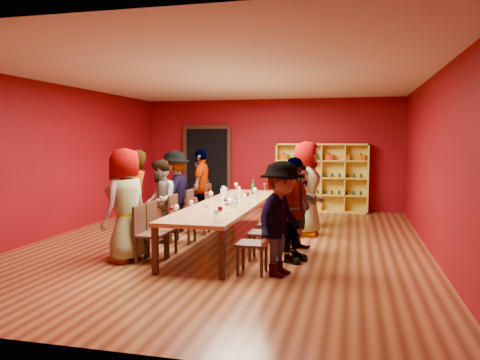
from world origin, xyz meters
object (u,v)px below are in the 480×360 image
at_px(chair_person_left_1, 158,225).
at_px(person_left_3, 175,192).
at_px(person_left_1, 135,202).
at_px(chair_person_left_2, 179,216).
at_px(person_left_2, 160,201).
at_px(chair_person_right_1, 268,229).
at_px(chair_person_right_2, 276,221).
at_px(spittoon_bowl, 231,201).
at_px(chair_person_left_0, 146,231).
at_px(chair_person_right_0, 258,239).
at_px(chair_person_right_4, 292,204).
at_px(chair_person_left_4, 213,201).
at_px(person_left_0, 126,205).
at_px(wine_bottle, 253,188).
at_px(person_right_2, 296,207).
at_px(chair_person_right_3, 286,210).
at_px(person_right_4, 309,186).
at_px(person_right_0, 281,219).
at_px(shelving_unit, 322,174).
at_px(tasting_table, 228,206).
at_px(chair_person_left_3, 195,209).
at_px(person_right_1, 293,210).
at_px(person_left_4, 201,186).
at_px(person_right_3, 306,188).

xyz_separation_m(chair_person_left_1, person_left_3, (-0.42, 1.88, 0.34)).
height_order(person_left_1, chair_person_left_2, person_left_1).
relative_size(person_left_1, person_left_2, 1.13).
height_order(chair_person_left_1, chair_person_right_1, same).
distance_m(chair_person_right_2, spittoon_bowl, 0.88).
height_order(chair_person_left_0, chair_person_right_0, same).
bearing_deg(chair_person_right_0, chair_person_right_4, 90.00).
height_order(chair_person_left_4, chair_person_right_2, same).
bearing_deg(person_left_0, person_left_1, -159.68).
height_order(chair_person_right_0, wine_bottle, wine_bottle).
distance_m(person_right_2, chair_person_right_3, 1.39).
bearing_deg(person_right_4, chair_person_right_2, 151.34).
bearing_deg(person_right_0, shelving_unit, 19.19).
distance_m(chair_person_right_3, chair_person_right_4, 0.89).
bearing_deg(person_right_2, chair_person_left_1, 133.78).
distance_m(tasting_table, chair_person_left_0, 1.83).
relative_size(chair_person_left_1, person_left_2, 0.58).
xyz_separation_m(chair_person_left_3, spittoon_bowl, (1.00, -0.95, 0.32)).
bearing_deg(person_left_3, person_right_0, 46.35).
distance_m(chair_person_left_2, person_right_1, 2.40).
bearing_deg(chair_person_right_3, chair_person_right_2, -90.00).
bearing_deg(person_left_0, wine_bottle, 166.73).
bearing_deg(chair_person_left_4, chair_person_right_0, -64.28).
distance_m(chair_person_left_0, person_left_4, 3.58).
distance_m(chair_person_right_2, person_right_2, 0.45).
xyz_separation_m(chair_person_right_4, spittoon_bowl, (-0.82, -2.18, 0.32)).
xyz_separation_m(tasting_table, chair_person_right_2, (0.91, -0.22, -0.20)).
relative_size(person_left_1, person_right_3, 0.93).
xyz_separation_m(tasting_table, person_left_1, (-1.32, -1.12, 0.17)).
relative_size(person_left_4, spittoon_bowl, 6.08).
bearing_deg(chair_person_right_3, person_right_4, 68.04).
relative_size(person_left_2, chair_person_right_2, 1.72).
bearing_deg(chair_person_right_3, spittoon_bowl, -122.46).
xyz_separation_m(person_left_4, chair_person_right_2, (2.09, -2.21, -0.34)).
xyz_separation_m(person_left_0, wine_bottle, (1.39, 3.05, -0.02)).
bearing_deg(spittoon_bowl, chair_person_left_3, 136.73).
height_order(chair_person_right_4, spittoon_bowl, same).
height_order(person_right_0, chair_person_right_4, person_right_0).
distance_m(person_left_4, chair_person_right_2, 3.06).
distance_m(shelving_unit, person_right_4, 2.33).
bearing_deg(chair_person_right_3, chair_person_right_1, -90.00).
height_order(person_right_1, person_right_2, person_right_1).
bearing_deg(tasting_table, person_right_2, -9.98).
relative_size(shelving_unit, chair_person_left_2, 2.70).
bearing_deg(person_left_0, shelving_unit, 167.02).
relative_size(chair_person_left_3, chair_person_right_2, 1.00).
bearing_deg(chair_person_right_4, chair_person_right_1, -90.00).
height_order(person_left_1, chair_person_right_1, person_left_1).
bearing_deg(chair_person_right_1, spittoon_bowl, 134.69).
bearing_deg(tasting_table, person_right_4, 57.46).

